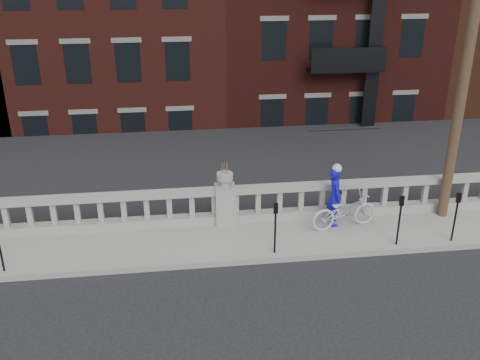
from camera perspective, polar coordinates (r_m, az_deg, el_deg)
The scene contains 11 objects.
ground at distance 11.71m, azimuth 0.51°, elevation -14.06°, with size 120.00×120.00×0.00m, color black.
sidewalk at distance 14.16m, azimuth -1.17°, elevation -6.52°, with size 32.00×2.20×0.15m, color gray.
balustrade at distance 14.73m, azimuth -1.59°, elevation -2.79°, with size 28.00×0.34×1.03m.
planter_pedestal at distance 14.65m, azimuth -1.60°, elevation -2.12°, with size 0.55×0.55×1.76m.
lower_level at distance 32.64m, azimuth -4.21°, elevation 15.24°, with size 80.00×44.00×20.80m.
utility_pole at distance 14.98m, azimuth 23.48°, elevation 14.25°, with size 1.60×0.28×10.00m.
parking_meter_b at distance 13.12m, azimuth 3.80°, elevation -4.54°, with size 0.10×0.09×1.36m.
parking_meter_c at distance 14.05m, azimuth 16.70°, elevation -3.58°, with size 0.10×0.09×1.36m.
parking_meter_d at distance 14.70m, azimuth 22.07°, elevation -3.12°, with size 0.10×0.09×1.36m.
bicycle at distance 14.72m, azimuth 11.08°, elevation -3.23°, with size 0.66×1.90×1.00m, color silver.
cyclist at distance 14.72m, azimuth 10.08°, elevation -1.72°, with size 0.61×0.40×1.66m, color #130CBE.
Camera 1 is at (-1.30, -9.24, 7.07)m, focal length 40.00 mm.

